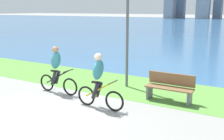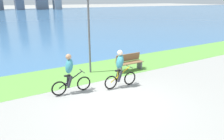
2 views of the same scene
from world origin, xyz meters
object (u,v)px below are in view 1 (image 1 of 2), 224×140
(cyclist_trailing, at_px, (57,70))
(bench_near_path, at_px, (170,88))
(lamppost_tall, at_px, (127,18))
(cyclist_lead, at_px, (99,81))

(cyclist_trailing, bearing_deg, bench_near_path, 17.15)
(bench_near_path, bearing_deg, lamppost_tall, 157.79)
(bench_near_path, bearing_deg, cyclist_trailing, -162.85)
(cyclist_trailing, bearing_deg, cyclist_lead, -13.54)
(cyclist_lead, height_order, lamppost_tall, lamppost_tall)
(cyclist_lead, relative_size, cyclist_trailing, 0.99)
(cyclist_lead, xyz_separation_m, bench_near_path, (1.61, 1.62, -0.38))
(cyclist_trailing, distance_m, bench_near_path, 3.84)
(cyclist_trailing, height_order, lamppost_tall, lamppost_tall)
(cyclist_trailing, height_order, bench_near_path, cyclist_trailing)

